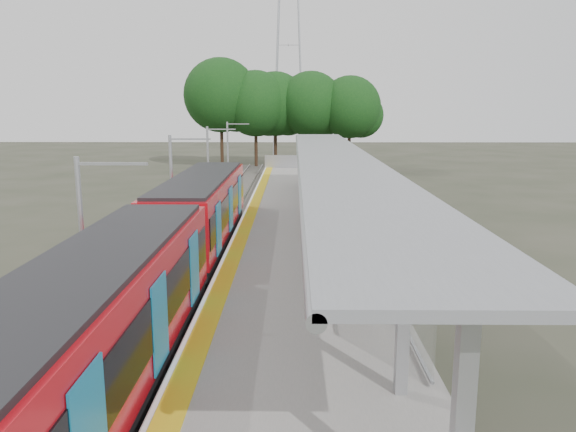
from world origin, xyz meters
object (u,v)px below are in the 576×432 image
object	(u,v)px
train	(169,246)
bench_far	(316,179)
info_pillar_near	(364,265)
litter_bin	(350,257)
bench_mid	(325,204)
info_pillar_far	(315,216)

from	to	relation	value
train	bench_far	world-z (taller)	train
info_pillar_near	litter_bin	world-z (taller)	info_pillar_near
bench_far	info_pillar_near	size ratio (longest dim) A/B	0.96
bench_mid	info_pillar_far	distance (m)	5.36
bench_far	info_pillar_far	size ratio (longest dim) A/B	0.91
bench_far	litter_bin	bearing A→B (deg)	-109.94
bench_mid	litter_bin	world-z (taller)	bench_mid
bench_far	litter_bin	xyz separation A→B (m)	(0.48, -20.56, -0.19)
info_pillar_far	litter_bin	size ratio (longest dim) A/B	2.33
bench_mid	train	bearing A→B (deg)	-139.21
bench_far	info_pillar_near	world-z (taller)	info_pillar_near
bench_far	info_pillar_far	bearing A→B (deg)	-113.53
train	info_pillar_far	xyz separation A→B (m)	(5.28, 6.65, -0.23)
train	litter_bin	size ratio (longest dim) A/B	33.90
info_pillar_near	litter_bin	bearing A→B (deg)	85.88
train	info_pillar_near	bearing A→B (deg)	-10.94
info_pillar_far	info_pillar_near	bearing A→B (deg)	-56.18
bench_mid	info_pillar_far	size ratio (longest dim) A/B	0.74
train	litter_bin	bearing A→B (deg)	9.10
train	bench_far	distance (m)	22.36
bench_mid	bench_far	size ratio (longest dim) A/B	0.82
bench_mid	info_pillar_near	size ratio (longest dim) A/B	0.79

